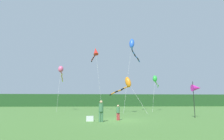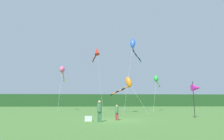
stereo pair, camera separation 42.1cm
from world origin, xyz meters
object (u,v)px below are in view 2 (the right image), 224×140
Objects in this scene: kite_red at (97,52)px; kite_blue at (133,46)px; kite_orange at (127,84)px; banner_flag_pole at (196,88)px; kite_green at (157,80)px; kite_rainbow at (62,71)px; person_child at (117,112)px; cooler_box at (88,119)px; person_adult at (99,110)px.

kite_red is 0.92× the size of kite_blue.
kite_red is (-4.76, 5.60, 6.21)m from kite_orange.
kite_green is (0.10, 13.95, 2.44)m from banner_flag_pole.
kite_orange is 9.62m from kite_red.
kite_rainbow reaches higher than kite_orange.
kite_red is at bearing 124.66° from banner_flag_pole.
banner_flag_pole is 23.56m from kite_rainbow.
banner_flag_pole is at bearing -90.42° from kite_green.
person_child is 12.10m from kite_orange.
person_child is 0.12× the size of kite_red.
kite_red is 6.81m from kite_blue.
kite_red is (0.11, 17.54, 10.23)m from cooler_box.
cooler_box is at bearing -166.98° from banner_flag_pole.
kite_rainbow is at bearing 170.49° from kite_red.
kite_rainbow is at bearing 172.56° from kite_green.
cooler_box is at bearing -71.85° from kite_rainbow.
kite_red reaches higher than kite_rainbow.
kite_orange is at bearing 120.89° from banner_flag_pole.
cooler_box is (-2.40, -0.63, -0.52)m from person_child.
person_child is 0.36× the size of banner_flag_pole.
person_child is at bearing 38.95° from person_adult.
person_child is at bearing -167.47° from banner_flag_pole.
person_adult reaches higher than person_child.
kite_orange is (4.87, 11.94, 4.01)m from cooler_box.
banner_flag_pole is 0.32× the size of kite_red.
kite_orange reaches higher than cooler_box.
kite_orange is at bearing -31.20° from kite_rainbow.
person_child reaches higher than cooler_box.
banner_flag_pole reaches higher than person_child.
kite_red is at bearing 97.69° from person_child.
kite_green reaches higher than person_adult.
kite_green is at bearing -7.44° from kite_rainbow.
kite_blue is at bearing 66.93° from cooler_box.
kite_orange is at bearing -116.12° from kite_blue.
person_child is 20.86m from kite_rainbow.
cooler_box is at bearing -112.19° from kite_orange.
person_child is 0.18× the size of kite_green.
kite_orange is (-5.68, 9.50, 1.30)m from banner_flag_pole.
person_adult is 0.23× the size of kite_green.
kite_green reaches higher than kite_orange.
kite_orange is 0.60× the size of kite_blue.
kite_blue is at bearing 107.43° from banner_flag_pole.
person_child is 2.53m from cooler_box.
person_adult is 1.30m from cooler_box.
person_child is 0.11× the size of kite_blue.
kite_green is 7.15m from kite_blue.
kite_blue is at bearing -165.19° from kite_green.
kite_red is at bearing 160.71° from kite_blue.
kite_blue reaches higher than person_child.
person_adult is at bearing -162.60° from banner_flag_pole.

